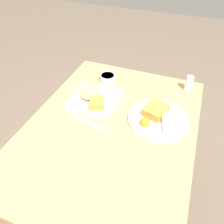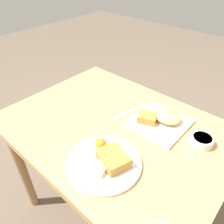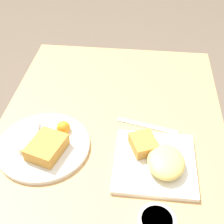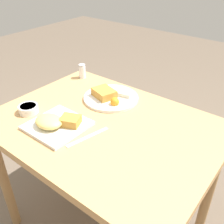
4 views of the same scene
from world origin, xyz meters
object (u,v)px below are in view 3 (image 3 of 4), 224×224
object	(u,v)px
plate_oval_far	(44,144)
butter_knife	(147,126)
plate_square_near	(157,160)
sauce_ramekin	(156,223)

from	to	relation	value
plate_oval_far	butter_knife	distance (m)	0.33
plate_square_near	sauce_ramekin	xyz separation A→B (m)	(-0.19, 0.00, -0.00)
plate_oval_far	butter_knife	world-z (taller)	plate_oval_far
plate_square_near	sauce_ramekin	world-z (taller)	plate_square_near
sauce_ramekin	butter_knife	world-z (taller)	sauce_ramekin
plate_square_near	plate_oval_far	world-z (taller)	plate_square_near
butter_knife	plate_square_near	bearing A→B (deg)	114.62
plate_square_near	plate_oval_far	size ratio (longest dim) A/B	0.83
plate_square_near	butter_knife	world-z (taller)	plate_square_near
plate_oval_far	butter_knife	xyz separation A→B (m)	(0.13, -0.31, -0.01)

